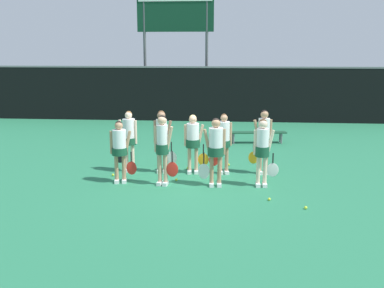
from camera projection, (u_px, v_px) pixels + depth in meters
ground_plane at (191, 179)px, 12.13m from camera, size 140.00×140.00×0.00m
fence_windscreen at (210, 94)px, 21.43m from camera, size 60.00×0.08×2.63m
scoreboard at (175, 22)px, 21.91m from camera, size 3.76×0.15×6.04m
bench_courtside at (257, 133)px, 16.63m from camera, size 2.19×0.62×0.43m
player_0 at (120, 146)px, 11.60m from camera, size 0.67×0.40×1.64m
player_1 at (163, 144)px, 11.37m from camera, size 0.62×0.33×1.82m
player_2 at (215, 146)px, 11.28m from camera, size 0.69×0.41×1.76m
player_3 at (263, 147)px, 11.26m from camera, size 0.65×0.36×1.74m
player_4 at (129, 136)px, 12.62m from camera, size 0.67×0.40×1.75m
player_5 at (162, 136)px, 12.54m from camera, size 0.64×0.35×1.77m
player_6 at (193, 139)px, 12.47m from camera, size 0.69×0.40×1.66m
player_7 at (224, 139)px, 12.43m from camera, size 0.63×0.37×1.70m
player_8 at (264, 136)px, 12.40m from camera, size 0.63×0.36×1.81m
tennis_ball_0 at (229, 165)px, 13.48m from camera, size 0.07×0.07×0.07m
tennis_ball_1 at (188, 168)px, 13.09m from camera, size 0.07×0.07×0.07m
tennis_ball_2 at (176, 180)px, 11.94m from camera, size 0.07×0.07×0.07m
tennis_ball_3 at (269, 199)px, 10.39m from camera, size 0.07×0.07×0.07m
tennis_ball_4 at (306, 208)px, 9.83m from camera, size 0.07×0.07×0.07m
tennis_ball_5 at (113, 175)px, 12.38m from camera, size 0.07×0.07×0.07m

